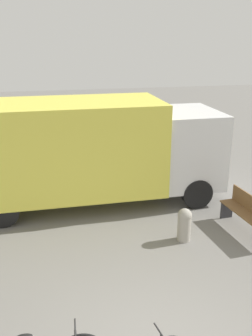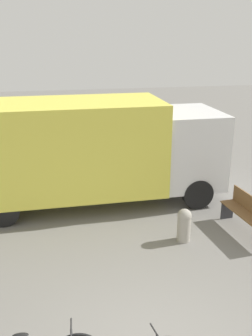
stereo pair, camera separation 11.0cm
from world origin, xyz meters
name	(u,v)px [view 2 (the right image)]	position (x,y,z in m)	size (l,w,h in m)	color
delivery_truck	(87,148)	(-0.22, 5.98, 1.61)	(7.43, 2.37, 2.93)	#EAE04C
park_bench	(250,214)	(3.37, 3.32, 0.51)	(0.56, 1.83, 0.91)	brown
bollard_near_bench	(184,224)	(1.72, 3.31, 0.44)	(0.33, 0.33, 0.81)	#9E998C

